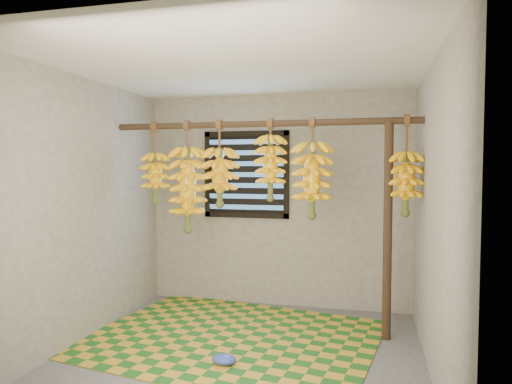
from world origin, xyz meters
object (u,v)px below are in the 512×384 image
(banana_bunch_c, at_px, (220,177))
(banana_bunch_d, at_px, (270,167))
(woven_mat, at_px, (231,338))
(banana_bunch_a, at_px, (155,177))
(banana_bunch_b, at_px, (188,190))
(plastic_bag, at_px, (224,359))
(banana_bunch_e, at_px, (312,180))
(banana_bunch_f, at_px, (406,183))
(support_post, at_px, (388,231))

(banana_bunch_c, distance_m, banana_bunch_d, 0.52)
(woven_mat, relative_size, banana_bunch_a, 3.07)
(banana_bunch_d, bearing_deg, woven_mat, -132.20)
(banana_bunch_b, bearing_deg, banana_bunch_a, -180.00)
(plastic_bag, bearing_deg, banana_bunch_e, 57.48)
(plastic_bag, xyz_separation_m, banana_bunch_d, (0.18, 0.91, 1.53))
(woven_mat, height_order, banana_bunch_b, banana_bunch_b)
(woven_mat, bearing_deg, banana_bunch_b, 149.29)
(plastic_bag, height_order, banana_bunch_f, banana_bunch_f)
(banana_bunch_b, bearing_deg, banana_bunch_c, 0.00)
(woven_mat, height_order, plastic_bag, plastic_bag)
(support_post, bearing_deg, banana_bunch_c, 180.00)
(banana_bunch_b, xyz_separation_m, banana_bunch_d, (0.86, -0.00, 0.22))
(banana_bunch_c, relative_size, banana_bunch_f, 0.95)
(banana_bunch_a, xyz_separation_m, banana_bunch_f, (2.46, 0.00, -0.04))
(banana_bunch_e, height_order, banana_bunch_f, same)
(plastic_bag, relative_size, banana_bunch_f, 0.22)
(banana_bunch_c, xyz_separation_m, banana_bunch_e, (0.92, 0.00, -0.02))
(banana_bunch_a, bearing_deg, banana_bunch_e, 0.00)
(banana_bunch_b, distance_m, banana_bunch_d, 0.89)
(support_post, distance_m, banana_bunch_d, 1.24)
(plastic_bag, bearing_deg, banana_bunch_a, 138.67)
(plastic_bag, height_order, banana_bunch_b, banana_bunch_b)
(woven_mat, relative_size, banana_bunch_b, 2.30)
(support_post, height_order, banana_bunch_b, banana_bunch_b)
(plastic_bag, distance_m, banana_bunch_a, 1.98)
(support_post, xyz_separation_m, banana_bunch_f, (0.15, -0.00, 0.44))
(woven_mat, height_order, banana_bunch_d, banana_bunch_d)
(support_post, height_order, woven_mat, support_post)
(plastic_bag, distance_m, banana_bunch_e, 1.78)
(banana_bunch_c, distance_m, banana_bunch_e, 0.92)
(banana_bunch_d, xyz_separation_m, banana_bunch_e, (0.40, 0.00, -0.12))
(banana_bunch_b, bearing_deg, banana_bunch_f, -0.00)
(support_post, xyz_separation_m, banana_bunch_d, (-1.09, -0.00, 0.58))
(banana_bunch_f, bearing_deg, banana_bunch_a, 180.00)
(plastic_bag, bearing_deg, banana_bunch_f, 32.58)
(woven_mat, distance_m, banana_bunch_a, 1.76)
(banana_bunch_f, bearing_deg, banana_bunch_d, 180.00)
(support_post, bearing_deg, plastic_bag, -144.46)
(banana_bunch_a, relative_size, banana_bunch_b, 0.75)
(banana_bunch_a, xyz_separation_m, banana_bunch_d, (1.21, 0.00, 0.10))
(woven_mat, bearing_deg, banana_bunch_a, 160.02)
(banana_bunch_b, xyz_separation_m, banana_bunch_f, (2.10, -0.00, 0.08))
(woven_mat, bearing_deg, support_post, 13.36)
(banana_bunch_a, bearing_deg, banana_bunch_f, 0.00)
(support_post, distance_m, banana_bunch_c, 1.68)
(woven_mat, bearing_deg, banana_bunch_f, 12.10)
(support_post, relative_size, banana_bunch_b, 1.79)
(banana_bunch_c, height_order, banana_bunch_e, same)
(banana_bunch_d, bearing_deg, plastic_bag, -101.09)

